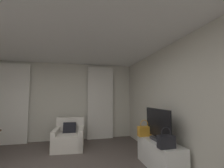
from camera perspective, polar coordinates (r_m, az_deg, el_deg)
The scene contains 10 objects.
wall_window at distance 5.54m, azimuth -18.81°, elevation -6.04°, with size 5.12×0.06×2.60m.
wall_right at distance 3.21m, azimuth 25.92°, elevation -6.99°, with size 0.06×6.12×2.60m.
ceiling at distance 2.79m, azimuth -24.07°, elevation 20.62°, with size 5.12×6.12×0.06m, color white.
curtain_left_panel at distance 5.70m, azimuth -32.92°, elevation -6.00°, with size 0.90×0.06×2.50m.
curtain_right_panel at distance 5.46m, azimuth -4.33°, elevation -6.83°, with size 0.90×0.06×2.50m.
armchair at distance 4.76m, azimuth -15.73°, elevation -18.85°, with size 0.88×0.93×0.82m.
tv_console at distance 3.56m, azimuth 17.31°, elevation -23.85°, with size 0.46×1.18×0.55m.
tv_flatscreen at distance 3.46m, azimuth 16.66°, elevation -14.59°, with size 0.20×0.91×0.65m.
handbag_primary at distance 3.77m, azimuth 11.93°, elevation -16.65°, with size 0.30×0.14×0.37m.
handbag_secondary at distance 3.04m, azimuth 19.53°, elevation -19.43°, with size 0.30×0.14×0.37m.
Camera 1 is at (0.50, -2.48, 1.46)m, focal length 24.57 mm.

